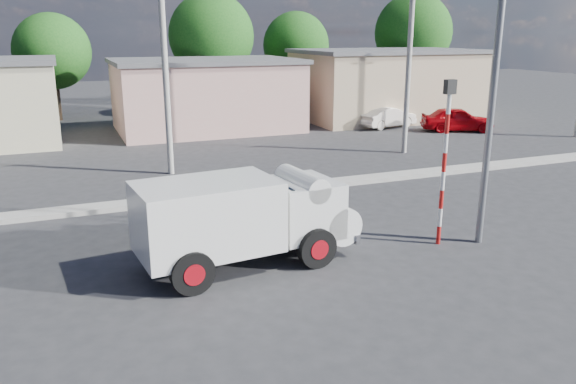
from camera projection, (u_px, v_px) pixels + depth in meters
name	position (u px, v px, depth m)	size (l,w,h in m)	color
ground_plane	(361.00, 285.00, 12.63)	(120.00, 120.00, 0.00)	#2B2B2E
median	(250.00, 192.00, 19.74)	(40.00, 0.80, 0.16)	#99968E
truck	(248.00, 217.00, 13.48)	(5.50, 2.55, 2.20)	black
bicycle	(303.00, 234.00, 14.58)	(0.57, 1.65, 0.86)	black
cyclist	(303.00, 223.00, 14.49)	(0.55, 0.36, 1.50)	white
car_cream	(387.00, 117.00, 33.43)	(1.30, 3.74, 1.23)	white
car_red	(457.00, 119.00, 32.16)	(1.63, 4.04, 1.38)	#B0040A
traffic_pole	(445.00, 149.00, 14.41)	(0.28, 0.18, 4.36)	red
streetlight	(492.00, 54.00, 13.83)	(2.34, 0.22, 9.00)	slate
building_row	(190.00, 93.00, 32.06)	(37.80, 7.30, 4.44)	beige
tree_row	(206.00, 40.00, 37.98)	(43.62, 7.43, 8.42)	#38281E
utility_poles	(292.00, 68.00, 23.39)	(35.40, 0.24, 8.00)	#99968E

